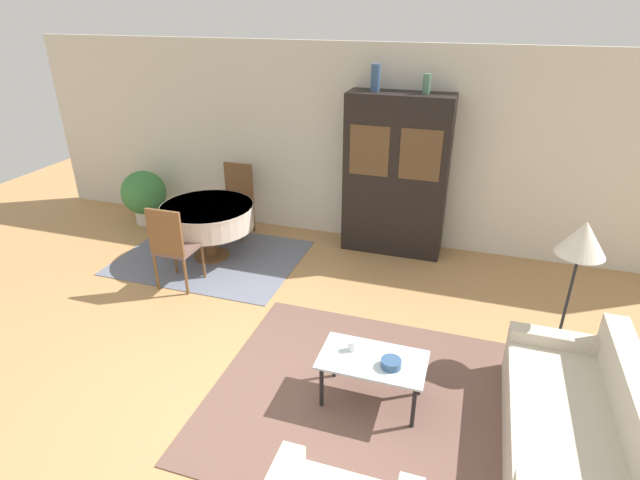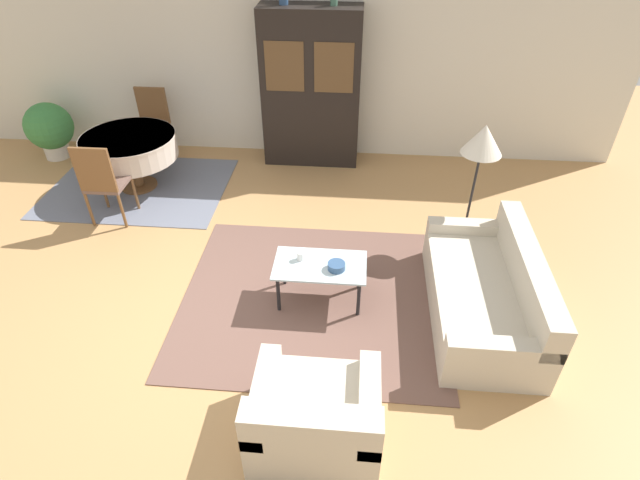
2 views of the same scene
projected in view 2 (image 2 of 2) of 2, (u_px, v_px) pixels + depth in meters
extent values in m
plane|color=tan|center=(215.00, 316.00, 4.88)|extent=(14.00, 14.00, 0.00)
cube|color=beige|center=(268.00, 61.00, 6.96)|extent=(10.00, 0.06, 2.70)
cube|color=brown|center=(313.00, 297.00, 5.08)|extent=(2.63, 2.37, 0.01)
cube|color=slate|center=(139.00, 187.00, 6.82)|extent=(2.36, 1.77, 0.01)
cube|color=beige|center=(480.00, 299.00, 4.79)|extent=(0.92, 1.83, 0.40)
cube|color=beige|center=(528.00, 271.00, 4.53)|extent=(0.20, 1.83, 0.36)
cube|color=beige|center=(504.00, 348.00, 3.96)|extent=(0.92, 0.16, 0.12)
cube|color=beige|center=(472.00, 227.00, 5.29)|extent=(0.92, 0.16, 0.12)
cube|color=beige|center=(316.00, 418.00, 3.76)|extent=(0.94, 0.84, 0.39)
cube|color=beige|center=(311.00, 429.00, 3.28)|extent=(0.94, 0.20, 0.34)
cube|color=beige|center=(262.00, 394.00, 3.63)|extent=(0.16, 0.84, 0.12)
cube|color=beige|center=(370.00, 402.00, 3.58)|extent=(0.16, 0.84, 0.12)
cylinder|color=black|center=(278.00, 294.00, 4.81)|extent=(0.04, 0.04, 0.42)
cylinder|color=black|center=(359.00, 298.00, 4.76)|extent=(0.04, 0.04, 0.42)
cylinder|color=black|center=(284.00, 268.00, 5.13)|extent=(0.04, 0.04, 0.42)
cylinder|color=black|center=(360.00, 272.00, 5.07)|extent=(0.04, 0.04, 0.42)
cube|color=silver|center=(320.00, 265.00, 4.81)|extent=(0.90, 0.51, 0.02)
cube|color=black|center=(311.00, 89.00, 6.86)|extent=(1.34, 0.48, 2.14)
cube|color=brown|center=(284.00, 67.00, 6.46)|extent=(0.51, 0.01, 0.64)
cube|color=brown|center=(334.00, 68.00, 6.42)|extent=(0.51, 0.01, 0.64)
cylinder|color=brown|center=(139.00, 185.00, 6.83)|extent=(0.48, 0.48, 0.03)
cylinder|color=brown|center=(136.00, 172.00, 6.71)|extent=(0.14, 0.14, 0.44)
cylinder|color=beige|center=(130.00, 147.00, 6.48)|extent=(1.20, 1.20, 0.30)
cylinder|color=beige|center=(127.00, 137.00, 6.40)|extent=(1.21, 1.21, 0.03)
cylinder|color=brown|center=(104.00, 192.00, 6.29)|extent=(0.04, 0.04, 0.45)
cylinder|color=brown|center=(135.00, 193.00, 6.26)|extent=(0.04, 0.04, 0.45)
cylinder|color=brown|center=(90.00, 209.00, 5.97)|extent=(0.04, 0.04, 0.45)
cylinder|color=brown|center=(122.00, 211.00, 5.94)|extent=(0.04, 0.04, 0.45)
cube|color=brown|center=(108.00, 184.00, 5.97)|extent=(0.44, 0.44, 0.04)
cube|color=brown|center=(94.00, 170.00, 5.63)|extent=(0.44, 0.04, 0.55)
cylinder|color=brown|center=(164.00, 154.00, 7.12)|extent=(0.04, 0.04, 0.45)
cylinder|color=brown|center=(137.00, 153.00, 7.15)|extent=(0.04, 0.04, 0.45)
cylinder|color=brown|center=(173.00, 141.00, 7.44)|extent=(0.04, 0.04, 0.45)
cylinder|color=brown|center=(147.00, 140.00, 7.47)|extent=(0.04, 0.04, 0.45)
cube|color=brown|center=(152.00, 131.00, 7.15)|extent=(0.44, 0.44, 0.04)
cube|color=brown|center=(153.00, 106.00, 7.13)|extent=(0.44, 0.04, 0.55)
cylinder|color=black|center=(462.00, 241.00, 5.84)|extent=(0.28, 0.28, 0.02)
cylinder|color=black|center=(471.00, 198.00, 5.49)|extent=(0.03, 0.03, 1.15)
cone|color=silver|center=(484.00, 139.00, 5.07)|extent=(0.42, 0.42, 0.31)
cylinder|color=white|center=(300.00, 256.00, 4.84)|extent=(0.07, 0.07, 0.09)
cylinder|color=#33517A|center=(336.00, 266.00, 4.73)|extent=(0.17, 0.17, 0.07)
cylinder|color=beige|center=(57.00, 150.00, 7.49)|extent=(0.35, 0.35, 0.21)
sphere|color=#387A3D|center=(49.00, 126.00, 7.26)|extent=(0.67, 0.67, 0.67)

